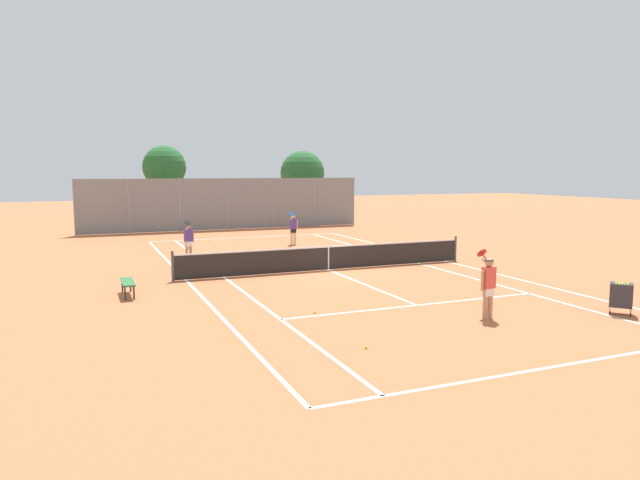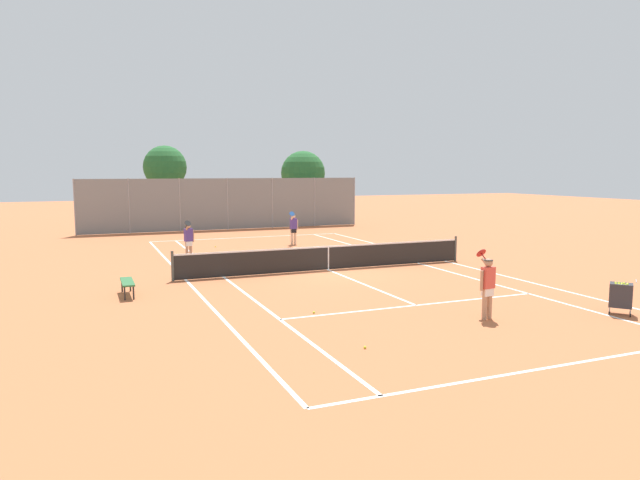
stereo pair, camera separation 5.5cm
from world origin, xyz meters
name	(u,v)px [view 2 (the right image)]	position (x,y,z in m)	size (l,w,h in m)	color
ground_plane	(328,270)	(0.00, 0.00, 0.00)	(120.00, 120.00, 0.00)	#BC663D
court_line_markings	(328,270)	(0.00, 0.00, 0.00)	(11.10, 23.90, 0.01)	white
tennis_net	(328,257)	(0.00, 0.00, 0.51)	(12.00, 0.10, 1.07)	#474C47
ball_cart	(621,295)	(4.51, -9.40, 0.53)	(0.76, 0.78, 0.96)	#2D2D33
player_near_side	(487,284)	(0.89, -8.39, 0.93)	(0.60, 0.79, 1.77)	tan
player_far_left	(189,239)	(-4.61, 4.61, 0.93)	(0.52, 0.85, 1.77)	tan
player_far_right	(293,227)	(1.40, 7.89, 0.93)	(0.66, 0.73, 1.77)	beige
loose_tennis_ball_0	(365,347)	(-3.20, -9.45, 0.03)	(0.07, 0.07, 0.07)	#D1DB33
loose_tennis_ball_1	(215,247)	(-2.66, 8.32, 0.03)	(0.07, 0.07, 0.07)	#D1DB33
loose_tennis_ball_2	(314,312)	(-3.07, -6.15, 0.03)	(0.07, 0.07, 0.07)	#D1DB33
loose_tennis_ball_3	(354,259)	(2.02, 1.84, 0.03)	(0.07, 0.07, 0.07)	#D1DB33
courtside_bench	(127,283)	(-7.59, -1.87, 0.41)	(0.36, 1.50, 0.47)	#2D6638
back_fence	(228,204)	(0.00, 16.79, 1.70)	(18.60, 0.08, 3.39)	gray
tree_behind_left	(165,169)	(-3.51, 20.36, 4.01)	(2.95, 2.95, 5.59)	brown
tree_behind_right	(304,175)	(6.45, 19.64, 3.56)	(3.28, 3.28, 5.33)	brown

